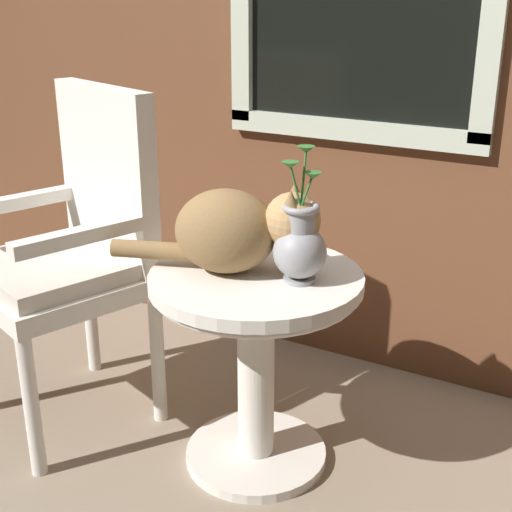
# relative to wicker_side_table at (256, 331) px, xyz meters

# --- Properties ---
(ground_plane) EXTENTS (6.00, 6.00, 0.00)m
(ground_plane) POSITION_rel_wicker_side_table_xyz_m (-0.06, -0.12, -0.42)
(ground_plane) COLOR gray
(wicker_side_table) EXTENTS (0.58, 0.58, 0.59)m
(wicker_side_table) POSITION_rel_wicker_side_table_xyz_m (0.00, 0.00, 0.00)
(wicker_side_table) COLOR silver
(wicker_side_table) RESTS_ON ground_plane
(wicker_chair) EXTENTS (0.59, 0.59, 1.03)m
(wicker_chair) POSITION_rel_wicker_side_table_xyz_m (-0.61, -0.03, 0.16)
(wicker_chair) COLOR silver
(wicker_chair) RESTS_ON ground_plane
(cat) EXTENTS (0.55, 0.30, 0.24)m
(cat) POSITION_rel_wicker_side_table_xyz_m (-0.05, -0.01, 0.29)
(cat) COLOR olive
(cat) RESTS_ON wicker_side_table
(pewter_vase_with_ivy) EXTENTS (0.14, 0.14, 0.35)m
(pewter_vase_with_ivy) POSITION_rel_wicker_side_table_xyz_m (0.12, 0.01, 0.27)
(pewter_vase_with_ivy) COLOR #99999E
(pewter_vase_with_ivy) RESTS_ON wicker_side_table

